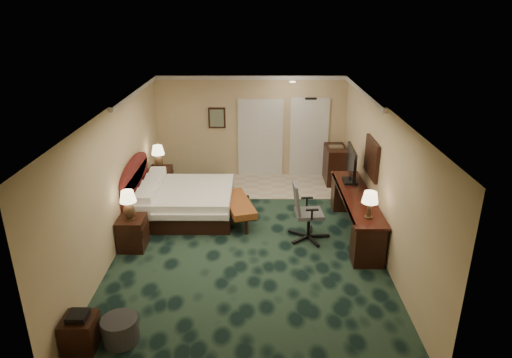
{
  "coord_description": "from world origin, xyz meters",
  "views": [
    {
      "loc": [
        0.18,
        -8.04,
        4.49
      ],
      "look_at": [
        0.14,
        0.6,
        1.09
      ],
      "focal_mm": 32.0,
      "sensor_mm": 36.0,
      "label": 1
    }
  ],
  "objects_px": {
    "desk_chair": "(309,211)",
    "lamp_near": "(129,205)",
    "bed": "(187,202)",
    "ottoman": "(120,330)",
    "tv": "(351,165)",
    "bed_bench": "(238,211)",
    "minibar": "(335,165)",
    "lamp_far": "(158,157)",
    "nightstand_near": "(133,233)",
    "desk": "(355,214)",
    "side_table": "(81,332)",
    "nightstand_far": "(161,181)"
  },
  "relations": [
    {
      "from": "ottoman",
      "to": "tv",
      "type": "bearing_deg",
      "value": 45.55
    },
    {
      "from": "bed",
      "to": "lamp_far",
      "type": "distance_m",
      "value": 1.61
    },
    {
      "from": "lamp_far",
      "to": "tv",
      "type": "bearing_deg",
      "value": -16.25
    },
    {
      "from": "ottoman",
      "to": "side_table",
      "type": "height_order",
      "value": "side_table"
    },
    {
      "from": "desk",
      "to": "tv",
      "type": "xyz_separation_m",
      "value": [
        -0.0,
        0.74,
        0.8
      ]
    },
    {
      "from": "ottoman",
      "to": "side_table",
      "type": "relative_size",
      "value": 1.07
    },
    {
      "from": "bed_bench",
      "to": "ottoman",
      "type": "relative_size",
      "value": 2.76
    },
    {
      "from": "bed_bench",
      "to": "tv",
      "type": "relative_size",
      "value": 1.42
    },
    {
      "from": "side_table",
      "to": "lamp_far",
      "type": "bearing_deg",
      "value": 89.75
    },
    {
      "from": "nightstand_near",
      "to": "lamp_far",
      "type": "relative_size",
      "value": 1.07
    },
    {
      "from": "bed",
      "to": "desk_chair",
      "type": "relative_size",
      "value": 1.68
    },
    {
      "from": "lamp_near",
      "to": "tv",
      "type": "distance_m",
      "value": 4.64
    },
    {
      "from": "lamp_far",
      "to": "nightstand_near",
      "type": "bearing_deg",
      "value": -90.08
    },
    {
      "from": "bed_bench",
      "to": "minibar",
      "type": "relative_size",
      "value": 1.48
    },
    {
      "from": "nightstand_far",
      "to": "ottoman",
      "type": "distance_m",
      "value": 5.3
    },
    {
      "from": "lamp_far",
      "to": "desk_chair",
      "type": "bearing_deg",
      "value": -33.6
    },
    {
      "from": "desk_chair",
      "to": "lamp_near",
      "type": "bearing_deg",
      "value": -177.16
    },
    {
      "from": "desk",
      "to": "bed_bench",
      "type": "bearing_deg",
      "value": 168.02
    },
    {
      "from": "tv",
      "to": "nightstand_near",
      "type": "bearing_deg",
      "value": -160.25
    },
    {
      "from": "bed_bench",
      "to": "tv",
      "type": "bearing_deg",
      "value": -10.67
    },
    {
      "from": "desk_chair",
      "to": "tv",
      "type": "bearing_deg",
      "value": 41.53
    },
    {
      "from": "desk_chair",
      "to": "minibar",
      "type": "height_order",
      "value": "desk_chair"
    },
    {
      "from": "nightstand_far",
      "to": "lamp_near",
      "type": "distance_m",
      "value": 2.76
    },
    {
      "from": "lamp_near",
      "to": "bed_bench",
      "type": "bearing_deg",
      "value": 30.79
    },
    {
      "from": "bed",
      "to": "ottoman",
      "type": "height_order",
      "value": "bed"
    },
    {
      "from": "bed",
      "to": "side_table",
      "type": "xyz_separation_m",
      "value": [
        -0.86,
        -4.16,
        -0.08
      ]
    },
    {
      "from": "lamp_far",
      "to": "desk_chair",
      "type": "distance_m",
      "value": 4.13
    },
    {
      "from": "bed_bench",
      "to": "desk",
      "type": "relative_size",
      "value": 0.49
    },
    {
      "from": "desk",
      "to": "desk_chair",
      "type": "distance_m",
      "value": 1.02
    },
    {
      "from": "minibar",
      "to": "desk_chair",
      "type": "bearing_deg",
      "value": -107.96
    },
    {
      "from": "nightstand_near",
      "to": "bed_bench",
      "type": "distance_m",
      "value": 2.3
    },
    {
      "from": "desk",
      "to": "nightstand_near",
      "type": "bearing_deg",
      "value": -171.77
    },
    {
      "from": "lamp_far",
      "to": "tv",
      "type": "distance_m",
      "value": 4.59
    },
    {
      "from": "tv",
      "to": "lamp_far",
      "type": "bearing_deg",
      "value": 166.14
    },
    {
      "from": "nightstand_far",
      "to": "minibar",
      "type": "xyz_separation_m",
      "value": [
        4.41,
        0.81,
        0.15
      ]
    },
    {
      "from": "bed",
      "to": "tv",
      "type": "xyz_separation_m",
      "value": [
        3.56,
        -0.05,
        0.89
      ]
    },
    {
      "from": "nightstand_far",
      "to": "lamp_far",
      "type": "height_order",
      "value": "lamp_far"
    },
    {
      "from": "nightstand_far",
      "to": "lamp_far",
      "type": "relative_size",
      "value": 1.14
    },
    {
      "from": "side_table",
      "to": "desk_chair",
      "type": "xyz_separation_m",
      "value": [
        3.45,
        3.12,
        0.36
      ]
    },
    {
      "from": "nightstand_near",
      "to": "side_table",
      "type": "distance_m",
      "value": 2.74
    },
    {
      "from": "lamp_near",
      "to": "desk_chair",
      "type": "bearing_deg",
      "value": 6.96
    },
    {
      "from": "bed_bench",
      "to": "minibar",
      "type": "height_order",
      "value": "minibar"
    },
    {
      "from": "nightstand_far",
      "to": "desk",
      "type": "relative_size",
      "value": 0.23
    },
    {
      "from": "bed",
      "to": "lamp_near",
      "type": "xyz_separation_m",
      "value": [
        -0.84,
        -1.46,
        0.6
      ]
    },
    {
      "from": "nightstand_near",
      "to": "ottoman",
      "type": "relative_size",
      "value": 1.22
    },
    {
      "from": "minibar",
      "to": "lamp_far",
      "type": "bearing_deg",
      "value": -169.67
    },
    {
      "from": "lamp_far",
      "to": "bed_bench",
      "type": "height_order",
      "value": "lamp_far"
    },
    {
      "from": "nightstand_far",
      "to": "lamp_far",
      "type": "xyz_separation_m",
      "value": [
        -0.01,
        -0.0,
        0.62
      ]
    },
    {
      "from": "ottoman",
      "to": "side_table",
      "type": "bearing_deg",
      "value": -166.48
    },
    {
      "from": "ottoman",
      "to": "bed_bench",
      "type": "bearing_deg",
      "value": 68.27
    }
  ]
}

